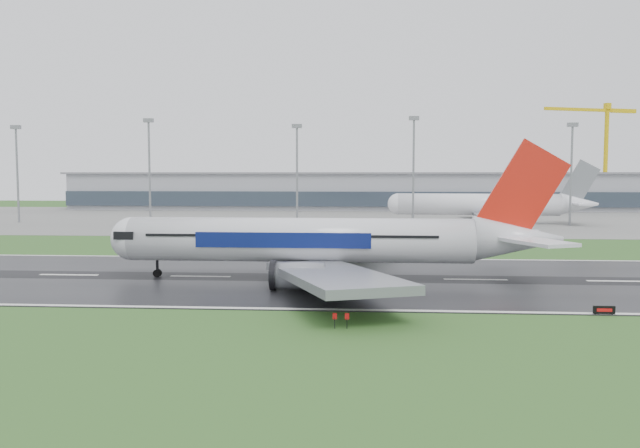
{
  "coord_description": "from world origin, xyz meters",
  "views": [
    {
      "loc": [
        4.28,
        -92.4,
        15.2
      ],
      "look_at": [
        -3.17,
        12.0,
        7.0
      ],
      "focal_mm": 36.13,
      "sensor_mm": 36.0,
      "label": 1
    }
  ],
  "objects": [
    {
      "name": "ground",
      "position": [
        0.0,
        0.0,
        0.0
      ],
      "size": [
        520.0,
        520.0,
        0.0
      ],
      "primitive_type": "plane",
      "color": "#27511D",
      "rests_on": "ground"
    },
    {
      "name": "runway",
      "position": [
        0.0,
        0.0,
        0.05
      ],
      "size": [
        400.0,
        45.0,
        0.1
      ],
      "primitive_type": "cube",
      "color": "black",
      "rests_on": "ground"
    },
    {
      "name": "apron",
      "position": [
        0.0,
        125.0,
        0.04
      ],
      "size": [
        400.0,
        130.0,
        0.08
      ],
      "primitive_type": "cube",
      "color": "slate",
      "rests_on": "ground"
    },
    {
      "name": "terminal",
      "position": [
        0.0,
        185.0,
        7.5
      ],
      "size": [
        240.0,
        36.0,
        15.0
      ],
      "primitive_type": "cube",
      "color": "gray",
      "rests_on": "ground"
    },
    {
      "name": "main_airliner",
      "position": [
        -0.57,
        -1.12,
        9.62
      ],
      "size": [
        64.82,
        61.77,
        19.04
      ],
      "primitive_type": null,
      "rotation": [
        0.0,
        0.0,
        -0.01
      ],
      "color": "silver",
      "rests_on": "runway"
    },
    {
      "name": "parked_airliner",
      "position": [
        40.98,
        105.86,
        9.37
      ],
      "size": [
        67.59,
        63.56,
        18.57
      ],
      "primitive_type": null,
      "rotation": [
        0.0,
        0.0,
        -0.07
      ],
      "color": "silver",
      "rests_on": "apron"
    },
    {
      "name": "tower_crane",
      "position": [
        109.47,
        200.0,
        22.89
      ],
      "size": [
        44.58,
        18.26,
        45.78
      ],
      "primitive_type": null,
      "rotation": [
        0.0,
        0.0,
        0.35
      ],
      "color": "gold",
      "rests_on": "ground"
    },
    {
      "name": "runway_sign",
      "position": [
        29.9,
        -22.26,
        0.52
      ],
      "size": [
        2.31,
        0.6,
        1.04
      ],
      "primitive_type": null,
      "rotation": [
        0.0,
        0.0,
        0.15
      ],
      "color": "black",
      "rests_on": "ground"
    },
    {
      "name": "floodmast_0",
      "position": [
        -103.45,
        100.0,
        14.46
      ],
      "size": [
        0.64,
        0.64,
        28.92
      ],
      "primitive_type": "cylinder",
      "color": "gray",
      "rests_on": "ground"
    },
    {
      "name": "floodmast_1",
      "position": [
        -61.6,
        100.0,
        15.36
      ],
      "size": [
        0.64,
        0.64,
        30.72
      ],
      "primitive_type": "cylinder",
      "color": "gray",
      "rests_on": "ground"
    },
    {
      "name": "floodmast_2",
      "position": [
        -16.37,
        100.0,
        14.39
      ],
      "size": [
        0.64,
        0.64,
        28.78
      ],
      "primitive_type": "cylinder",
      "color": "gray",
      "rests_on": "ground"
    },
    {
      "name": "floodmast_3",
      "position": [
        18.29,
        100.0,
        15.45
      ],
      "size": [
        0.64,
        0.64,
        30.9
      ],
      "primitive_type": "cylinder",
      "color": "gray",
      "rests_on": "ground"
    },
    {
      "name": "floodmast_4",
      "position": [
        63.88,
        100.0,
        14.37
      ],
      "size": [
        0.64,
        0.64,
        28.74
      ],
      "primitive_type": "cylinder",
      "color": "gray",
      "rests_on": "ground"
    }
  ]
}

